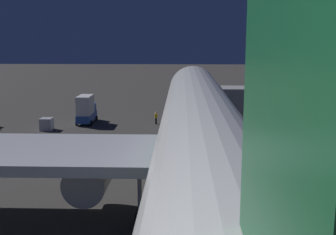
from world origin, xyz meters
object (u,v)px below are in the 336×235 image
at_px(jet_bridge, 305,102).
at_px(traffic_cone_nose_starboard, 176,127).
at_px(traffic_cone_nose_port, 208,127).
at_px(ops_van, 86,109).
at_px(baggage_container_far_row, 47,124).
at_px(ground_crew_by_belt_loader, 156,117).
at_px(airliner_at_gate, 202,138).

relative_size(jet_bridge, traffic_cone_nose_starboard, 39.14).
relative_size(jet_bridge, traffic_cone_nose_port, 39.14).
xyz_separation_m(jet_bridge, traffic_cone_nose_starboard, (13.79, -12.82, -5.53)).
relative_size(ops_van, traffic_cone_nose_port, 9.89).
distance_m(jet_bridge, traffic_cone_nose_port, 16.83).
xyz_separation_m(baggage_container_far_row, ground_crew_by_belt_loader, (-14.77, -4.48, 0.19)).
height_order(airliner_at_gate, traffic_cone_nose_port, airliner_at_gate).
bearing_deg(ground_crew_by_belt_loader, traffic_cone_nose_starboard, 135.31).
bearing_deg(ground_crew_by_belt_loader, baggage_container_far_row, 16.85).
relative_size(airliner_at_gate, ground_crew_by_belt_loader, 32.79).
bearing_deg(traffic_cone_nose_port, baggage_container_far_row, 3.88).
xyz_separation_m(jet_bridge, traffic_cone_nose_port, (9.39, -12.82, -5.53)).
relative_size(traffic_cone_nose_port, traffic_cone_nose_starboard, 1.00).
distance_m(ops_van, baggage_container_far_row, 6.60).
bearing_deg(airliner_at_gate, ground_crew_by_belt_loader, -80.68).
distance_m(ops_van, traffic_cone_nose_port, 18.14).
xyz_separation_m(airliner_at_gate, traffic_cone_nose_starboard, (2.20, -28.75, -5.41)).
bearing_deg(ops_van, airliner_at_gate, 115.93).
distance_m(traffic_cone_nose_port, traffic_cone_nose_starboard, 4.40).
bearing_deg(airliner_at_gate, ops_van, -64.07).
distance_m(airliner_at_gate, traffic_cone_nose_starboard, 29.33).
xyz_separation_m(ground_crew_by_belt_loader, traffic_cone_nose_port, (-7.40, 2.97, -0.74)).
bearing_deg(ops_van, baggage_container_far_row, 47.01).
xyz_separation_m(ops_van, baggage_container_far_row, (4.42, 4.74, -1.24)).
height_order(traffic_cone_nose_port, traffic_cone_nose_starboard, same).
bearing_deg(traffic_cone_nose_port, jet_bridge, 126.21).
bearing_deg(ops_van, jet_bridge, 149.38).
xyz_separation_m(jet_bridge, ops_van, (27.14, -16.06, -3.74)).
bearing_deg(baggage_container_far_row, ops_van, -132.99).
bearing_deg(traffic_cone_nose_port, ground_crew_by_belt_loader, -21.87).
bearing_deg(ground_crew_by_belt_loader, traffic_cone_nose_port, 158.13).
distance_m(jet_bridge, ops_van, 31.76).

